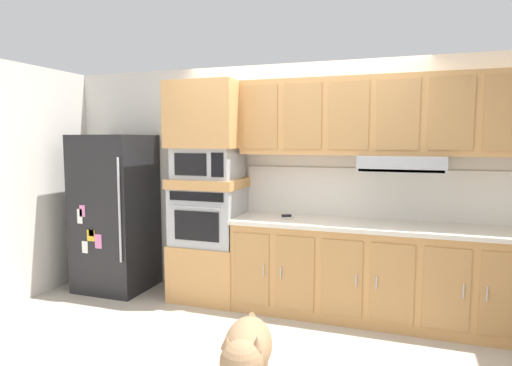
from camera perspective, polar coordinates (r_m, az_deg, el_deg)
name	(u,v)px	position (r m, az deg, el deg)	size (l,w,h in m)	color
ground_plane	(270,339)	(3.97, 1.89, -19.78)	(9.60, 9.60, 0.00)	#B2A899
back_kitchen_wall	(301,183)	(4.68, 5.97, 0.06)	(6.20, 0.12, 2.50)	silver
side_panel_left	(14,184)	(5.18, -29.16, -0.09)	(0.12, 7.10, 2.50)	silver
refrigerator	(115,212)	(5.22, -17.94, -3.70)	(0.76, 0.73, 1.76)	black
oven_base_cabinet	(209,270)	(4.83, -6.12, -11.28)	(0.74, 0.62, 0.60)	tan
built_in_oven	(209,215)	(4.69, -6.21, -4.25)	(0.70, 0.62, 0.60)	#A8AAAF
appliance_mid_shelf	(209,183)	(4.64, -6.24, 0.01)	(0.74, 0.62, 0.10)	tan
microwave	(208,163)	(4.62, -6.28, 2.60)	(0.64, 0.54, 0.32)	#A8AAAF
appliance_upper_cabinet	(208,115)	(4.63, -6.34, 8.80)	(0.74, 0.62, 0.68)	tan
lower_cabinet_run	(393,275)	(4.36, 17.51, -11.47)	(3.05, 0.63, 0.88)	tan
countertop_slab	(394,227)	(4.25, 17.70, -5.52)	(3.09, 0.64, 0.04)	silver
backsplash_panel	(396,194)	(4.49, 17.90, -1.44)	(3.09, 0.02, 0.50)	silver
upper_cabinet_with_hood	(399,119)	(4.30, 18.18, 8.02)	(3.05, 0.48, 0.88)	tan
screwdriver	(287,216)	(4.46, 4.05, -4.31)	(0.16, 0.16, 0.03)	black
dog	(247,351)	(2.84, -1.20, -21.18)	(0.43, 0.98, 0.65)	#997551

